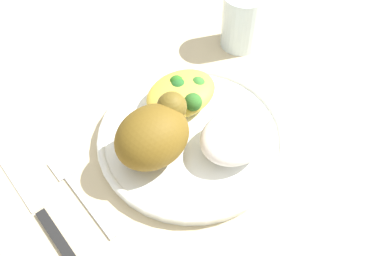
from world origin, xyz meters
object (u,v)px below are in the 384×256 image
rice_pile (236,136)px  knife (39,210)px  plate (192,137)px  mac_cheese_with_broccoli (182,93)px  fork (78,191)px  water_glass (242,21)px  roasted_chicken (154,134)px

rice_pile → knife: 0.26m
knife → plate: bearing=-11.6°
mac_cheese_with_broccoli → fork: size_ratio=0.74×
mac_cheese_with_broccoli → water_glass: 0.18m
roasted_chicken → water_glass: 0.27m
mac_cheese_with_broccoli → water_glass: size_ratio=1.14×
mac_cheese_with_broccoli → rice_pile: bearing=-89.2°
mac_cheese_with_broccoli → water_glass: bearing=16.7°
plate → water_glass: 0.22m
plate → fork: plate is taller
rice_pile → water_glass: 0.23m
plate → rice_pile: rice_pile is taller
roasted_chicken → rice_pile: size_ratio=1.09×
roasted_chicken → knife: bearing=166.7°
roasted_chicken → mac_cheese_with_broccoli: 0.10m
knife → water_glass: size_ratio=2.05×
fork → water_glass: 0.37m
mac_cheese_with_broccoli → knife: (-0.24, -0.01, -0.03)m
mac_cheese_with_broccoli → knife: bearing=-177.7°
plate → fork: (-0.16, 0.03, -0.01)m
knife → water_glass: 0.41m
roasted_chicken → water_glass: bearing=21.0°
plate → mac_cheese_with_broccoli: mac_cheese_with_broccoli is taller
fork → plate: bearing=-12.2°
knife → mac_cheese_with_broccoli: bearing=2.3°
rice_pile → fork: 0.21m
roasted_chicken → plate: bearing=-6.8°
roasted_chicken → rice_pile: 0.10m
fork → rice_pile: bearing=-24.8°
roasted_chicken → rice_pile: roasted_chicken is taller
mac_cheese_with_broccoli → fork: bearing=-174.5°
rice_pile → knife: rice_pile is taller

